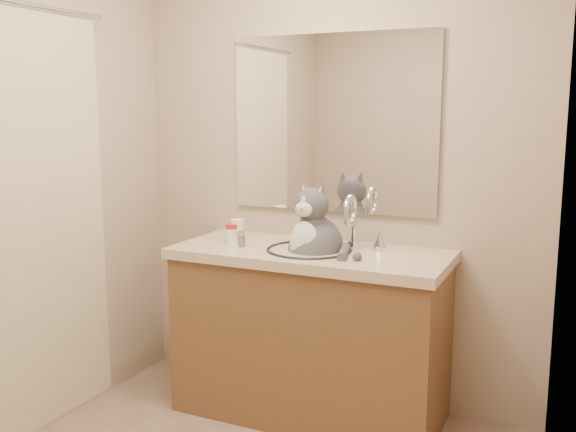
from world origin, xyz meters
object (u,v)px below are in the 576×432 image
object	(u,v)px
pill_bottle_redcap	(232,234)
pill_bottle_orange	(238,231)
cat	(315,246)
grey_canister	(241,241)

from	to	relation	value
pill_bottle_redcap	pill_bottle_orange	distance (m)	0.04
cat	pill_bottle_orange	size ratio (longest dim) A/B	4.63
cat	pill_bottle_orange	xyz separation A→B (m)	(-0.43, 0.00, 0.04)
grey_canister	pill_bottle_redcap	bearing A→B (deg)	148.07
cat	grey_canister	world-z (taller)	cat
grey_canister	pill_bottle_orange	bearing A→B (deg)	128.49
pill_bottle_redcap	cat	bearing A→B (deg)	4.44
cat	grey_canister	size ratio (longest dim) A/B	8.90
pill_bottle_redcap	pill_bottle_orange	xyz separation A→B (m)	(0.01, 0.04, 0.01)
pill_bottle_orange	grey_canister	bearing A→B (deg)	-51.51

